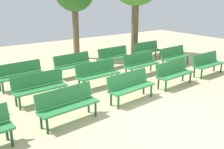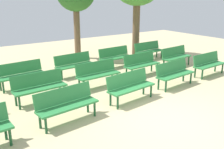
% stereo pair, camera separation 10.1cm
% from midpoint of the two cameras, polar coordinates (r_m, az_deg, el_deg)
% --- Properties ---
extents(ground_plane, '(25.70, 25.70, 0.00)m').
position_cam_midpoint_polar(ground_plane, '(6.92, 13.20, -9.79)').
color(ground_plane, '#CCB789').
extents(bench_r0_c1, '(1.64, 0.63, 0.87)m').
position_cam_midpoint_polar(bench_r0_c1, '(6.57, -9.71, -6.25)').
color(bench_r0_c1, '#2D8442').
rests_on(bench_r0_c1, ground_plane).
extents(bench_r0_c2, '(1.64, 0.63, 0.87)m').
position_cam_midpoint_polar(bench_r0_c2, '(7.74, 4.42, -2.35)').
color(bench_r0_c2, '#2D8442').
rests_on(bench_r0_c2, ground_plane).
extents(bench_r0_c3, '(1.63, 0.60, 0.87)m').
position_cam_midpoint_polar(bench_r0_c3, '(9.25, 14.00, 0.48)').
color(bench_r0_c3, '#2D8442').
rests_on(bench_r0_c3, ground_plane).
extents(bench_r0_c4, '(1.62, 0.55, 0.87)m').
position_cam_midpoint_polar(bench_r0_c4, '(10.95, 20.95, 2.45)').
color(bench_r0_c4, '#2D8442').
rests_on(bench_r0_c4, ground_plane).
extents(bench_r1_c1, '(1.62, 0.56, 0.87)m').
position_cam_midpoint_polar(bench_r1_c1, '(7.97, -15.62, -2.37)').
color(bench_r1_c1, '#2D8442').
rests_on(bench_r1_c1, ground_plane).
extents(bench_r1_c2, '(1.62, 0.55, 0.87)m').
position_cam_midpoint_polar(bench_r1_c2, '(8.95, -2.93, 0.43)').
color(bench_r1_c2, '#2D8442').
rests_on(bench_r1_c2, ground_plane).
extents(bench_r1_c3, '(1.62, 0.57, 0.87)m').
position_cam_midpoint_polar(bench_r1_c3, '(10.30, 6.81, 2.60)').
color(bench_r1_c3, '#2D8442').
rests_on(bench_r1_c3, ground_plane).
extents(bench_r1_c4, '(1.64, 0.62, 0.87)m').
position_cam_midpoint_polar(bench_r1_c4, '(11.86, 14.26, 4.14)').
color(bench_r1_c4, '#2D8442').
rests_on(bench_r1_c4, ground_plane).
extents(bench_r2_c1, '(1.63, 0.61, 0.87)m').
position_cam_midpoint_polar(bench_r2_c1, '(9.41, -19.41, 0.29)').
color(bench_r2_c1, '#2D8442').
rests_on(bench_r2_c1, ground_plane).
extents(bench_r2_c2, '(1.63, 0.61, 0.87)m').
position_cam_midpoint_polar(bench_r2_c2, '(10.26, -8.16, 2.49)').
color(bench_r2_c2, '#2D8442').
rests_on(bench_r2_c2, ground_plane).
extents(bench_r2_c3, '(1.63, 0.58, 0.87)m').
position_cam_midpoint_polar(bench_r2_c3, '(11.43, 0.98, 4.19)').
color(bench_r2_c3, '#2D8442').
rests_on(bench_r2_c3, ground_plane).
extents(bench_r2_c4, '(1.62, 0.55, 0.87)m').
position_cam_midpoint_polar(bench_r2_c4, '(12.86, 8.37, 5.50)').
color(bench_r2_c4, '#2D8442').
rests_on(bench_r2_c4, ground_plane).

